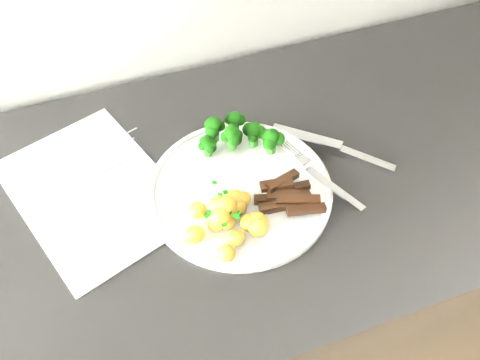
# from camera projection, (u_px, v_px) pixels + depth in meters

# --- Properties ---
(counter) EXTENTS (2.34, 0.58, 0.88)m
(counter) POSITION_uv_depth(u_px,v_px,m) (222.00, 310.00, 1.15)
(counter) COLOR black
(counter) RESTS_ON ground
(recipe_paper) EXTENTS (0.30, 0.36, 0.00)m
(recipe_paper) POSITION_uv_depth(u_px,v_px,m) (92.00, 190.00, 0.81)
(recipe_paper) COLOR white
(recipe_paper) RESTS_ON counter
(plate) EXTENTS (0.29, 0.29, 0.02)m
(plate) POSITION_uv_depth(u_px,v_px,m) (240.00, 189.00, 0.80)
(plate) COLOR white
(plate) RESTS_ON counter
(broccoli) EXTENTS (0.14, 0.09, 0.06)m
(broccoli) POSITION_uv_depth(u_px,v_px,m) (238.00, 133.00, 0.83)
(broccoli) COLOR #246418
(broccoli) RESTS_ON plate
(potatoes) EXTENTS (0.12, 0.13, 0.05)m
(potatoes) POSITION_uv_depth(u_px,v_px,m) (230.00, 216.00, 0.75)
(potatoes) COLOR gold
(potatoes) RESTS_ON plate
(beef_strips) EXTENTS (0.10, 0.09, 0.03)m
(beef_strips) POSITION_uv_depth(u_px,v_px,m) (287.00, 197.00, 0.78)
(beef_strips) COLOR black
(beef_strips) RESTS_ON plate
(fork) EXTENTS (0.07, 0.17, 0.02)m
(fork) POSITION_uv_depth(u_px,v_px,m) (323.00, 178.00, 0.80)
(fork) COLOR silver
(fork) RESTS_ON plate
(knife) EXTENTS (0.16, 0.16, 0.02)m
(knife) POSITION_uv_depth(u_px,v_px,m) (348.00, 153.00, 0.85)
(knife) COLOR silver
(knife) RESTS_ON plate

